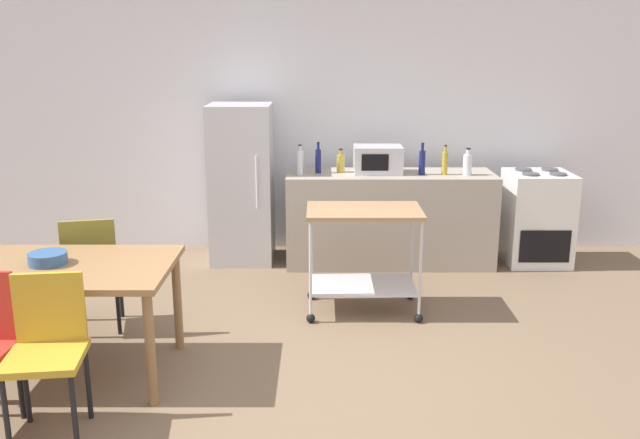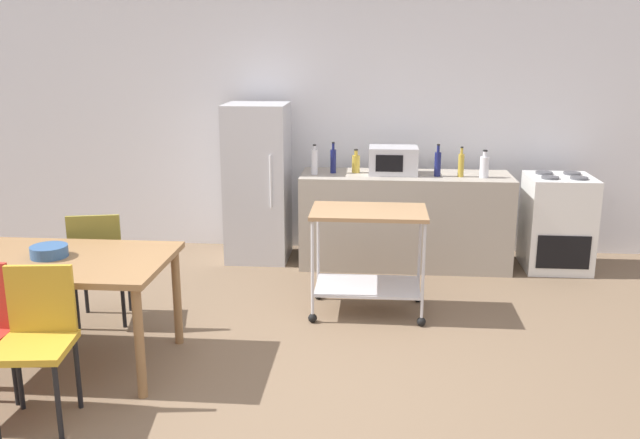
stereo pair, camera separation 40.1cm
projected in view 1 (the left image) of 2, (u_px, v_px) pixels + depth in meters
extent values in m
plane|color=brown|center=(288.00, 392.00, 4.20)|extent=(12.00, 12.00, 0.00)
cube|color=white|center=(302.00, 110.00, 6.94)|extent=(8.40, 0.12, 2.90)
cube|color=#A89E8E|center=(393.00, 218.00, 6.60)|extent=(2.00, 0.64, 0.90)
cube|color=olive|center=(56.00, 268.00, 4.26)|extent=(1.50, 0.90, 0.04)
cylinder|color=olive|center=(153.00, 349.00, 3.97)|extent=(0.06, 0.06, 0.71)
cylinder|color=olive|center=(181.00, 301.00, 4.73)|extent=(0.06, 0.06, 0.71)
cylinder|color=black|center=(23.00, 382.00, 3.86)|extent=(0.03, 0.03, 0.45)
cube|color=olive|center=(97.00, 268.00, 5.06)|extent=(0.48, 0.48, 0.04)
cube|color=olive|center=(92.00, 247.00, 4.84)|extent=(0.38, 0.11, 0.40)
cylinder|color=black|center=(124.00, 290.00, 5.32)|extent=(0.03, 0.03, 0.45)
cylinder|color=black|center=(79.00, 293.00, 5.25)|extent=(0.03, 0.03, 0.45)
cylinder|color=black|center=(121.00, 305.00, 5.00)|extent=(0.03, 0.03, 0.45)
cylinder|color=black|center=(73.00, 309.00, 4.93)|extent=(0.03, 0.03, 0.45)
cube|color=gold|center=(48.00, 358.00, 3.61)|extent=(0.45, 0.45, 0.04)
cube|color=gold|center=(53.00, 307.00, 3.73)|extent=(0.38, 0.08, 0.40)
cylinder|color=black|center=(10.00, 417.00, 3.49)|extent=(0.03, 0.03, 0.45)
cylinder|color=black|center=(78.00, 413.00, 3.53)|extent=(0.03, 0.03, 0.45)
cylinder|color=black|center=(30.00, 385.00, 3.82)|extent=(0.03, 0.03, 0.45)
cylinder|color=black|center=(91.00, 382.00, 3.86)|extent=(0.03, 0.03, 0.45)
cube|color=white|center=(540.00, 218.00, 6.61)|extent=(0.60, 0.60, 0.90)
cube|color=black|center=(548.00, 247.00, 6.37)|extent=(0.48, 0.01, 0.32)
cylinder|color=#47474C|center=(534.00, 174.00, 6.38)|extent=(0.16, 0.16, 0.02)
cylinder|color=#47474C|center=(562.00, 174.00, 6.38)|extent=(0.16, 0.16, 0.02)
cylinder|color=#47474C|center=(527.00, 170.00, 6.62)|extent=(0.16, 0.16, 0.02)
cylinder|color=#47474C|center=(553.00, 170.00, 6.62)|extent=(0.16, 0.16, 0.02)
cube|color=silver|center=(245.00, 184.00, 6.62)|extent=(0.60, 0.60, 1.55)
cylinder|color=silver|center=(260.00, 182.00, 6.30)|extent=(0.02, 0.02, 0.50)
cube|color=#A37A51|center=(367.00, 211.00, 5.28)|extent=(0.90, 0.56, 0.03)
cube|color=silver|center=(366.00, 285.00, 5.44)|extent=(0.83, 0.52, 0.02)
cylinder|color=silver|center=(314.00, 268.00, 5.14)|extent=(0.02, 0.02, 0.76)
sphere|color=black|center=(314.00, 318.00, 5.24)|extent=(0.07, 0.07, 0.07)
cylinder|color=silver|center=(424.00, 268.00, 5.14)|extent=(0.02, 0.02, 0.76)
sphere|color=black|center=(422.00, 318.00, 5.24)|extent=(0.07, 0.07, 0.07)
cylinder|color=silver|center=(314.00, 248.00, 5.62)|extent=(0.02, 0.02, 0.76)
sphere|color=black|center=(314.00, 295.00, 5.73)|extent=(0.07, 0.07, 0.07)
cylinder|color=silver|center=(415.00, 249.00, 5.62)|extent=(0.02, 0.02, 0.76)
sphere|color=black|center=(413.00, 295.00, 5.72)|extent=(0.07, 0.07, 0.07)
cylinder|color=silver|center=(303.00, 162.00, 6.39)|extent=(0.06, 0.06, 0.24)
cylinder|color=silver|center=(303.00, 148.00, 6.36)|extent=(0.03, 0.03, 0.04)
cylinder|color=black|center=(303.00, 145.00, 6.35)|extent=(0.03, 0.03, 0.01)
cylinder|color=navy|center=(321.00, 161.00, 6.48)|extent=(0.06, 0.06, 0.23)
cylinder|color=navy|center=(321.00, 146.00, 6.44)|extent=(0.03, 0.03, 0.06)
cylinder|color=black|center=(321.00, 143.00, 6.43)|extent=(0.03, 0.03, 0.01)
cylinder|color=gold|center=(344.00, 164.00, 6.52)|extent=(0.08, 0.08, 0.17)
cylinder|color=gold|center=(344.00, 153.00, 6.50)|extent=(0.03, 0.03, 0.05)
cylinder|color=black|center=(344.00, 149.00, 6.49)|extent=(0.04, 0.04, 0.01)
cube|color=silver|center=(381.00, 159.00, 6.48)|extent=(0.46, 0.34, 0.26)
cube|color=black|center=(378.00, 163.00, 6.31)|extent=(0.25, 0.01, 0.16)
cylinder|color=navy|center=(425.00, 163.00, 6.39)|extent=(0.06, 0.06, 0.23)
cylinder|color=navy|center=(426.00, 148.00, 6.35)|extent=(0.03, 0.03, 0.06)
cylinder|color=black|center=(426.00, 143.00, 6.34)|extent=(0.03, 0.03, 0.01)
cylinder|color=gold|center=(448.00, 164.00, 6.39)|extent=(0.06, 0.06, 0.22)
cylinder|color=gold|center=(449.00, 149.00, 6.35)|extent=(0.03, 0.03, 0.06)
cylinder|color=black|center=(449.00, 146.00, 6.35)|extent=(0.03, 0.03, 0.01)
cylinder|color=silver|center=(471.00, 165.00, 6.37)|extent=(0.08, 0.08, 0.20)
cylinder|color=silver|center=(472.00, 152.00, 6.34)|extent=(0.04, 0.04, 0.05)
cylinder|color=black|center=(472.00, 149.00, 6.33)|extent=(0.04, 0.04, 0.01)
cylinder|color=#33598C|center=(51.00, 258.00, 4.27)|extent=(0.24, 0.24, 0.08)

